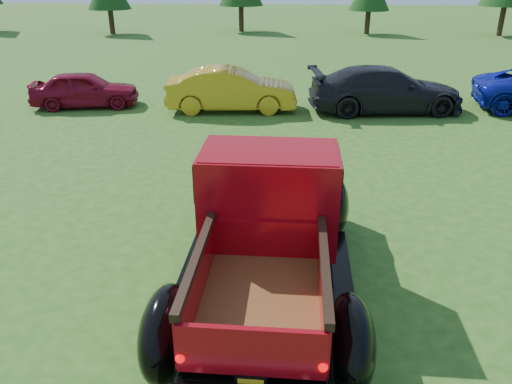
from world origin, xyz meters
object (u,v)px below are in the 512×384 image
(pickup_truck, at_px, (269,217))
(show_car_red, at_px, (85,89))
(show_car_grey, at_px, (386,89))
(show_car_yellow, at_px, (231,90))

(pickup_truck, xyz_separation_m, show_car_red, (-6.54, 9.81, -0.37))
(pickup_truck, bearing_deg, show_car_red, 125.37)
(pickup_truck, bearing_deg, show_car_grey, 71.96)
(show_car_red, bearing_deg, show_car_grey, -99.59)
(show_car_red, distance_m, show_car_grey, 10.05)
(show_car_grey, bearing_deg, show_car_yellow, 86.24)
(pickup_truck, relative_size, show_car_red, 1.58)
(show_car_yellow, relative_size, show_car_grey, 0.85)
(show_car_yellow, bearing_deg, pickup_truck, -175.02)
(pickup_truck, relative_size, show_car_yellow, 1.32)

